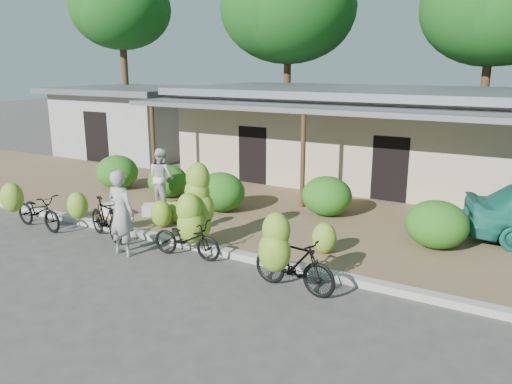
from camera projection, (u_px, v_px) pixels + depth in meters
ground at (166, 289)px, 9.53m from camera, size 100.00×100.00×0.00m
sidewalk at (285, 218)px, 13.71m from camera, size 60.00×6.00×0.12m
curb at (224, 252)px, 11.19m from camera, size 60.00×0.25×0.15m
shop_main at (359, 133)px, 18.27m from camera, size 13.00×8.50×3.35m
shop_grey at (136, 120)px, 23.69m from camera, size 7.00×6.00×3.15m
tree_back_left at (119, 7)px, 25.45m from camera, size 5.21×5.09×8.96m
tree_far_center at (286, 6)px, 24.10m from camera, size 6.58×6.58×9.44m
tree_center_right at (489, 6)px, 20.25m from camera, size 5.84×5.78×8.69m
hedge_0 at (117, 172)px, 16.66m from camera, size 1.44×1.30×1.12m
hedge_1 at (168, 181)px, 15.59m from camera, size 1.30×1.17×1.01m
hedge_2 at (221, 192)px, 14.08m from camera, size 1.42×1.28×1.11m
hedge_3 at (327, 196)px, 13.67m from camera, size 1.40×1.26×1.09m
hedge_4 at (437, 224)px, 11.23m from camera, size 1.40×1.26×1.09m
bike_far_left at (34, 209)px, 12.82m from camera, size 1.81×1.28×1.36m
bike_left at (101, 217)px, 12.08m from camera, size 1.75×1.34×1.29m
bike_center at (193, 219)px, 11.16m from camera, size 1.71×1.20×2.05m
bike_right at (289, 258)px, 9.17m from camera, size 1.81×1.25×1.68m
loose_banana_a at (176, 212)px, 13.04m from camera, size 0.47×0.40×0.59m
loose_banana_b at (161, 214)px, 12.69m from camera, size 0.57×0.48×0.71m
loose_banana_c at (324, 238)px, 10.94m from camera, size 0.56×0.47×0.70m
sack_near at (159, 210)px, 13.79m from camera, size 0.93×0.79×0.30m
sack_far at (112, 210)px, 13.78m from camera, size 0.83×0.61×0.28m
vendor at (121, 213)px, 11.03m from camera, size 0.72×0.48×1.95m
bystander at (162, 177)px, 14.59m from camera, size 0.95×0.81×1.71m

